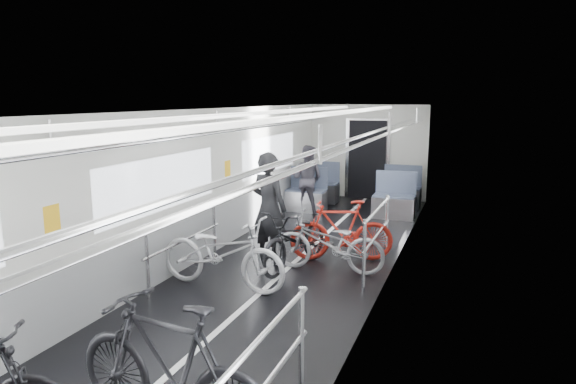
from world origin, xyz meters
name	(u,v)px	position (x,y,z in m)	size (l,w,h in m)	color
car_shell	(303,188)	(0.00, 1.78, 1.13)	(3.02, 14.01, 2.41)	black
bike_left_far	(222,253)	(-0.56, -0.01, 0.50)	(0.66, 1.89, 0.99)	#B6B7BB
bike_right_near	(170,368)	(0.52, -2.95, 0.56)	(0.53, 1.86, 1.12)	black
bike_right_mid	(328,243)	(0.62, 1.12, 0.44)	(0.59, 1.68, 0.88)	#98989D
bike_right_far	(342,230)	(0.66, 1.72, 0.49)	(0.46, 1.64, 0.98)	red
bike_aisle	(296,238)	(0.10, 1.14, 0.47)	(0.62, 1.77, 0.93)	black
person_standing	(269,208)	(-0.38, 1.24, 0.88)	(0.64, 0.42, 1.76)	black
person_seated	(307,179)	(-0.96, 4.94, 0.76)	(0.74, 0.58, 1.52)	#2F2C34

